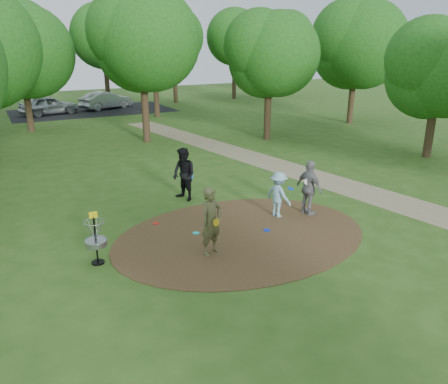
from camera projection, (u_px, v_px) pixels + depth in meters
name	position (u px, v px, depth m)	size (l,w,h in m)	color
ground	(242.00, 235.00, 13.98)	(100.00, 100.00, 0.00)	#2D5119
dirt_clearing	(242.00, 235.00, 13.98)	(8.40, 8.40, 0.02)	#47301C
footpath	(349.00, 188.00, 18.58)	(2.00, 40.00, 0.01)	#8C7A5B
parking_lot	(93.00, 111.00, 39.84)	(14.00, 8.00, 0.01)	black
player_observer_with_disc	(211.00, 221.00, 12.44)	(0.85, 0.69, 2.02)	brown
player_throwing_with_disc	(279.00, 195.00, 15.24)	(1.08, 1.16, 1.63)	#85B4C7
player_walking_with_disc	(184.00, 174.00, 16.83)	(1.03, 1.18, 2.06)	black
player_waiting_with_disc	(309.00, 188.00, 15.36)	(0.60, 1.21, 1.99)	gray
disc_ground_cyan	(196.00, 233.00, 14.06)	(0.22, 0.22, 0.02)	#1AD5D0
disc_ground_blue	(267.00, 230.00, 14.28)	(0.22, 0.22, 0.02)	#0C2EDC
disc_ground_red	(156.00, 223.00, 14.81)	(0.22, 0.22, 0.02)	red
car_left	(49.00, 105.00, 37.37)	(1.92, 4.77, 1.62)	#A6A9AD
car_right	(106.00, 100.00, 40.70)	(1.70, 4.88, 1.61)	#A6A8AE
disc_golf_basket	(95.00, 234.00, 11.92)	(0.63, 0.63, 1.54)	black
tree_ring	(189.00, 56.00, 21.40)	(37.48, 45.03, 8.87)	#332316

